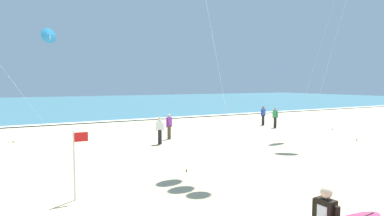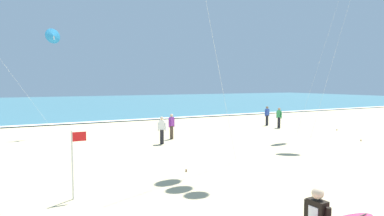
% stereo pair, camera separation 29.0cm
% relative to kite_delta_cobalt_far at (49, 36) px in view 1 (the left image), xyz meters
% --- Properties ---
extents(ocean_water, '(160.00, 60.00, 0.08)m').
position_rel_kite_delta_cobalt_far_xyz_m(ocean_water, '(4.69, 35.74, -6.53)').
color(ocean_water, teal).
rests_on(ocean_water, ground).
extents(shoreline_foam, '(160.00, 0.95, 0.01)m').
position_rel_kite_delta_cobalt_far_xyz_m(shoreline_foam, '(4.69, 6.04, -6.48)').
color(shoreline_foam, white).
rests_on(shoreline_foam, ocean_water).
extents(kite_delta_cobalt_far, '(4.49, 1.72, 7.12)m').
position_rel_kite_delta_cobalt_far_xyz_m(kite_delta_cobalt_far, '(0.00, 0.00, 0.00)').
color(kite_delta_cobalt_far, '#2D99DB').
rests_on(kite_delta_cobalt_far, ground).
extents(bystander_blue_top, '(0.50, 0.22, 1.59)m').
position_rel_kite_delta_cobalt_far_xyz_m(bystander_blue_top, '(16.08, -2.46, -5.76)').
color(bystander_blue_top, black).
rests_on(bystander_blue_top, ground).
extents(bystander_white_top, '(0.38, 0.37, 1.59)m').
position_rel_kite_delta_cobalt_far_xyz_m(bystander_white_top, '(5.11, -6.25, -5.76)').
color(bystander_white_top, black).
rests_on(bystander_white_top, ground).
extents(bystander_green_top, '(0.24, 0.49, 1.59)m').
position_rel_kite_delta_cobalt_far_xyz_m(bystander_green_top, '(15.85, -4.14, -5.76)').
color(bystander_green_top, black).
rests_on(bystander_green_top, ground).
extents(bystander_purple_top, '(0.47, 0.28, 1.59)m').
position_rel_kite_delta_cobalt_far_xyz_m(bystander_purple_top, '(6.29, -4.96, -5.76)').
color(bystander_purple_top, '#4C3D2D').
rests_on(bystander_purple_top, ground).
extents(lifeguard_flag, '(0.45, 0.05, 2.10)m').
position_rel_kite_delta_cobalt_far_xyz_m(lifeguard_flag, '(-0.69, -13.41, -5.30)').
color(lifeguard_flag, silver).
rests_on(lifeguard_flag, ground).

